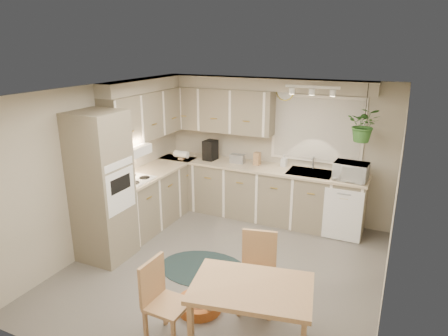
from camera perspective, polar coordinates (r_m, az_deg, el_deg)
The scene contains 35 objects.
floor at distance 5.61m, azimuth 0.04°, elevation -14.20°, with size 4.20×4.20×0.00m, color #5F5B54.
ceiling at distance 4.80m, azimuth 0.05°, elevation 10.94°, with size 4.20×4.20×0.00m, color white.
wall_back at distance 6.96m, azimuth 7.26°, elevation 2.83°, with size 4.00×0.04×2.40m, color #B3A994.
wall_front at distance 3.47m, azimuth -14.98°, elevation -13.47°, with size 4.00×0.04×2.40m, color #B3A994.
wall_left at distance 6.15m, azimuth -17.16°, elevation 0.18°, with size 0.04×4.20×2.40m, color #B3A994.
wall_right at distance 4.68m, azimuth 23.04°, elevation -5.93°, with size 0.04×4.20×2.40m, color #B3A994.
base_cab_left at distance 6.86m, azimuth -9.90°, elevation -4.13°, with size 0.60×1.85×0.90m, color gray.
base_cab_back at distance 6.98m, azimuth 4.71°, elevation -3.52°, with size 3.60×0.60×0.90m, color gray.
counter_left at distance 6.70m, azimuth -10.04°, elevation -0.40°, with size 0.64×1.89×0.04m, color beige.
counter_back at distance 6.82m, azimuth 4.78°, elevation 0.14°, with size 3.64×0.64×0.04m, color beige.
oven_stack at distance 5.72m, azimuth -17.04°, elevation -2.68°, with size 0.65×0.65×2.10m, color gray.
wall_oven_face at distance 5.52m, azimuth -14.54°, elevation -3.19°, with size 0.02×0.56×0.58m, color white.
upper_cab_left at distance 6.66m, azimuth -10.81°, elevation 7.49°, with size 0.35×2.00×0.75m, color gray.
upper_cab_back at distance 7.03m, azimuth -0.84°, elevation 8.32°, with size 2.00×0.35×0.75m, color gray.
soffit_left at distance 6.61m, azimuth -11.23°, elevation 11.56°, with size 0.30×2.00×0.20m, color #B3A994.
soffit_back at distance 6.69m, azimuth 5.57°, elevation 11.87°, with size 3.60×0.30×0.20m, color #B3A994.
cooktop at distance 6.24m, azimuth -12.94°, elevation -1.67°, with size 0.52×0.58×0.02m, color white.
range_hood at distance 6.13m, azimuth -13.38°, elevation 2.38°, with size 0.40×0.60×0.14m, color white.
window_blinds at distance 6.68m, azimuth 13.07°, elevation 5.40°, with size 1.40×0.02×1.00m, color silver.
window_frame at distance 6.68m, azimuth 13.09°, elevation 5.42°, with size 1.50×0.02×1.10m, color white.
sink at distance 6.60m, azimuth 12.17°, elevation -0.98°, with size 0.70×0.48×0.10m, color #9A9CA1.
dishwasher_front at distance 6.39m, azimuth 16.53°, elevation -6.52°, with size 0.58×0.01×0.83m, color white.
track_light_bar at distance 6.06m, azimuth 12.50°, elevation 11.25°, with size 0.80×0.04×0.04m, color white.
wall_clock at distance 6.71m, azimuth 8.75°, elevation 10.74°, with size 0.30×0.30×0.03m, color gold.
dining_table at distance 4.20m, azimuth 3.86°, elevation -20.58°, with size 1.16×0.77×0.73m, color tan.
chair_left at distance 4.29m, azimuth -7.99°, elevation -18.54°, with size 0.41×0.41×0.88m, color tan.
chair_back at distance 4.68m, azimuth 4.70°, elevation -14.86°, with size 0.42×0.42×0.90m, color tan.
braided_rug at distance 5.62m, azimuth -2.96°, elevation -14.11°, with size 1.22×0.92×0.01m, color black.
pet_bed at distance 4.88m, azimuth -3.54°, elevation -18.87°, with size 0.52×0.52×0.12m, color #C05F26.
microwave at distance 6.35m, azimuth 17.69°, elevation -0.20°, with size 0.50×0.28×0.34m, color white.
soap_bottle at distance 6.82m, azimuth 8.55°, elevation 0.60°, with size 0.09×0.20×0.09m, color white.
hanging_plant at distance 6.18m, azimuth 19.35°, elevation 5.34°, with size 0.46×0.51×0.40m, color #366E2C.
coffee_maker at distance 7.11m, azimuth -1.97°, elevation 2.58°, with size 0.20×0.24×0.35m, color black.
toaster at distance 6.95m, azimuth 1.93°, elevation 1.35°, with size 0.25×0.14×0.15m, color #9A9CA1.
knife_block at distance 6.84m, azimuth 4.74°, elevation 1.35°, with size 0.10×0.10×0.22m, color tan.
Camera 1 is at (1.99, -4.34, 2.95)m, focal length 32.00 mm.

